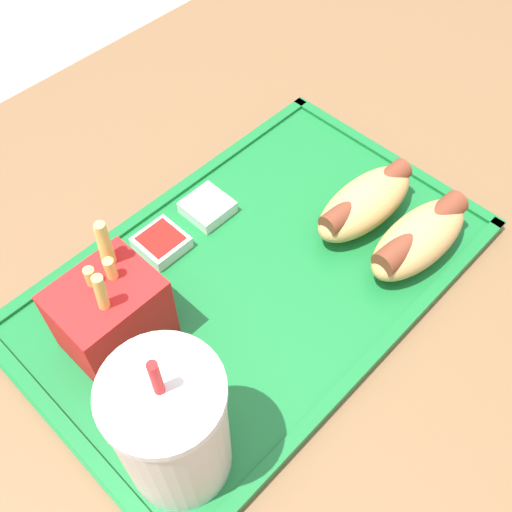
% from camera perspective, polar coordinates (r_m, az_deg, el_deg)
% --- Properties ---
extents(ground_plane, '(8.00, 8.00, 0.00)m').
position_cam_1_polar(ground_plane, '(1.24, 0.12, -21.04)').
color(ground_plane, '#ADA393').
extents(dining_table, '(1.26, 0.83, 0.71)m').
position_cam_1_polar(dining_table, '(0.90, 0.16, -15.21)').
color(dining_table, brown).
rests_on(dining_table, ground_plane).
extents(food_tray, '(0.45, 0.28, 0.01)m').
position_cam_1_polar(food_tray, '(0.58, -0.00, -2.00)').
color(food_tray, '#197233').
rests_on(food_tray, dining_table).
extents(soda_cup, '(0.08, 0.08, 0.17)m').
position_cam_1_polar(soda_cup, '(0.44, -8.00, -15.95)').
color(soda_cup, silver).
rests_on(soda_cup, food_tray).
extents(hot_dog_far, '(0.13, 0.06, 0.05)m').
position_cam_1_polar(hot_dog_far, '(0.59, 15.27, 1.69)').
color(hot_dog_far, tan).
rests_on(hot_dog_far, food_tray).
extents(hot_dog_near, '(0.13, 0.06, 0.05)m').
position_cam_1_polar(hot_dog_near, '(0.61, 10.35, 5.06)').
color(hot_dog_near, tan).
rests_on(hot_dog_near, food_tray).
extents(fries_carton, '(0.09, 0.07, 0.13)m').
position_cam_1_polar(fries_carton, '(0.52, -13.63, -5.32)').
color(fries_carton, red).
rests_on(fries_carton, food_tray).
extents(sauce_cup_mayo, '(0.04, 0.04, 0.02)m').
position_cam_1_polar(sauce_cup_mayo, '(0.62, -4.64, 4.69)').
color(sauce_cup_mayo, silver).
rests_on(sauce_cup_mayo, food_tray).
extents(sauce_cup_ketchup, '(0.04, 0.04, 0.02)m').
position_cam_1_polar(sauce_cup_ketchup, '(0.60, -9.00, 1.29)').
color(sauce_cup_ketchup, silver).
rests_on(sauce_cup_ketchup, food_tray).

